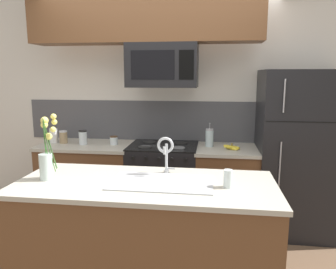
{
  "coord_description": "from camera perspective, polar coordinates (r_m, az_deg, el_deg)",
  "views": [
    {
      "loc": [
        0.54,
        -2.64,
        1.69
      ],
      "look_at": [
        0.14,
        0.27,
        1.16
      ],
      "focal_mm": 35.0,
      "sensor_mm": 36.0,
      "label": 1
    }
  ],
  "objects": [
    {
      "name": "ground_plane",
      "position": [
        3.18,
        -3.39,
        -21.87
      ],
      "size": [
        10.0,
        10.0,
        0.0
      ],
      "primitive_type": "plane",
      "color": "brown"
    },
    {
      "name": "rear_partition",
      "position": [
        3.95,
        4.32,
        4.55
      ],
      "size": [
        5.2,
        0.1,
        2.6
      ],
      "primitive_type": "cube",
      "color": "silver",
      "rests_on": "ground"
    },
    {
      "name": "splash_band",
      "position": [
        3.94,
        -0.12,
        2.37
      ],
      "size": [
        3.46,
        0.01,
        0.48
      ],
      "primitive_type": "cube",
      "color": "#4C4C51",
      "rests_on": "rear_partition"
    },
    {
      "name": "back_counter_left",
      "position": [
        4.01,
        -13.63,
        -7.95
      ],
      "size": [
        1.05,
        0.65,
        0.91
      ],
      "color": "brown",
      "rests_on": "ground"
    },
    {
      "name": "back_counter_right",
      "position": [
        3.75,
        10.04,
        -9.1
      ],
      "size": [
        0.68,
        0.65,
        0.91
      ],
      "color": "brown",
      "rests_on": "ground"
    },
    {
      "name": "stove_range",
      "position": [
        3.79,
        -0.8,
        -8.68
      ],
      "size": [
        0.76,
        0.64,
        0.93
      ],
      "color": "black",
      "rests_on": "ground"
    },
    {
      "name": "microwave",
      "position": [
        3.56,
        -0.91,
        11.92
      ],
      "size": [
        0.74,
        0.4,
        0.46
      ],
      "color": "black"
    },
    {
      "name": "upper_cabinet_band",
      "position": [
        3.62,
        -4.13,
        20.27
      ],
      "size": [
        2.44,
        0.34,
        0.6
      ],
      "primitive_type": "cube",
      "color": "brown"
    },
    {
      "name": "refrigerator",
      "position": [
        3.77,
        21.63,
        -3.01
      ],
      "size": [
        0.84,
        0.74,
        1.75
      ],
      "color": "black",
      "rests_on": "ground"
    },
    {
      "name": "storage_jar_tall",
      "position": [
        4.07,
        -19.28,
        -0.2
      ],
      "size": [
        0.1,
        0.1,
        0.17
      ],
      "color": "silver",
      "rests_on": "back_counter_left"
    },
    {
      "name": "storage_jar_medium",
      "position": [
        4.01,
        -17.75,
        -0.42
      ],
      "size": [
        0.09,
        0.09,
        0.15
      ],
      "color": "#997F5B",
      "rests_on": "back_counter_left"
    },
    {
      "name": "storage_jar_short",
      "position": [
        3.87,
        -14.59,
        -0.49
      ],
      "size": [
        0.09,
        0.09,
        0.16
      ],
      "color": "silver",
      "rests_on": "back_counter_left"
    },
    {
      "name": "storage_jar_squat",
      "position": [
        3.8,
        -9.42,
        -1.01
      ],
      "size": [
        0.09,
        0.09,
        0.1
      ],
      "color": "silver",
      "rests_on": "back_counter_left"
    },
    {
      "name": "banana_bunch",
      "position": [
        3.57,
        11.03,
        -2.22
      ],
      "size": [
        0.19,
        0.13,
        0.08
      ],
      "color": "yellow",
      "rests_on": "back_counter_right"
    },
    {
      "name": "french_press",
      "position": [
        3.66,
        7.23,
        -0.54
      ],
      "size": [
        0.09,
        0.09,
        0.27
      ],
      "color": "silver",
      "rests_on": "back_counter_right"
    },
    {
      "name": "island_counter",
      "position": [
        2.65,
        -3.86,
        -17.59
      ],
      "size": [
        1.93,
        0.83,
        0.91
      ],
      "color": "brown",
      "rests_on": "ground"
    },
    {
      "name": "kitchen_sink",
      "position": [
        2.47,
        -1.14,
        -9.89
      ],
      "size": [
        0.76,
        0.44,
        0.16
      ],
      "color": "#ADAFB5",
      "rests_on": "island_counter"
    },
    {
      "name": "sink_faucet",
      "position": [
        2.6,
        -0.4,
        -2.72
      ],
      "size": [
        0.14,
        0.14,
        0.31
      ],
      "color": "#B7BABF",
      "rests_on": "island_counter"
    },
    {
      "name": "drinking_glass",
      "position": [
        2.37,
        10.41,
        -7.57
      ],
      "size": [
        0.06,
        0.06,
        0.13
      ],
      "color": "silver",
      "rests_on": "island_counter"
    },
    {
      "name": "flower_vase",
      "position": [
        2.65,
        -20.37,
        -3.95
      ],
      "size": [
        0.14,
        0.16,
        0.5
      ],
      "color": "silver",
      "rests_on": "island_counter"
    }
  ]
}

